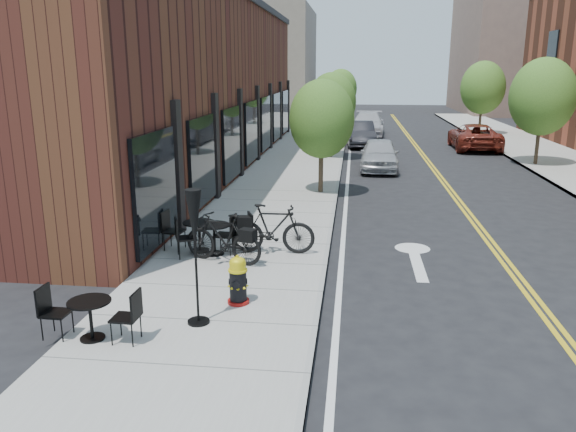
{
  "coord_description": "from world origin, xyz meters",
  "views": [
    {
      "loc": [
        0.51,
        -10.02,
        4.25
      ],
      "look_at": [
        -0.94,
        2.24,
        1.0
      ],
      "focal_mm": 35.0,
      "sensor_mm": 36.0,
      "label": 1
    }
  ],
  "objects_px": {
    "fire_hydrant": "(238,281)",
    "parked_car_a": "(379,154)",
    "bistro_set_b": "(214,235)",
    "bicycle_right": "(273,229)",
    "parked_car_c": "(368,124)",
    "bicycle_left": "(223,238)",
    "parked_car_far": "(474,137)",
    "bistro_set_c": "(199,232)",
    "parked_car_b": "(360,134)",
    "bistro_set_a": "(90,314)",
    "patio_umbrella": "(194,229)"
  },
  "relations": [
    {
      "from": "parked_car_a",
      "to": "bicycle_left",
      "type": "bearing_deg",
      "value": -105.05
    },
    {
      "from": "fire_hydrant",
      "to": "parked_car_a",
      "type": "relative_size",
      "value": 0.23
    },
    {
      "from": "fire_hydrant",
      "to": "patio_umbrella",
      "type": "height_order",
      "value": "patio_umbrella"
    },
    {
      "from": "parked_car_a",
      "to": "parked_car_far",
      "type": "height_order",
      "value": "parked_car_far"
    },
    {
      "from": "bistro_set_c",
      "to": "patio_umbrella",
      "type": "bearing_deg",
      "value": -67.86
    },
    {
      "from": "bistro_set_b",
      "to": "parked_car_far",
      "type": "height_order",
      "value": "parked_car_far"
    },
    {
      "from": "parked_car_far",
      "to": "patio_umbrella",
      "type": "bearing_deg",
      "value": 69.86
    },
    {
      "from": "bicycle_left",
      "to": "bistro_set_c",
      "type": "height_order",
      "value": "bicycle_left"
    },
    {
      "from": "bicycle_left",
      "to": "parked_car_far",
      "type": "bearing_deg",
      "value": 172.11
    },
    {
      "from": "bicycle_left",
      "to": "parked_car_a",
      "type": "xyz_separation_m",
      "value": [
        3.87,
        12.82,
        -0.01
      ]
    },
    {
      "from": "fire_hydrant",
      "to": "parked_car_c",
      "type": "bearing_deg",
      "value": 73.8
    },
    {
      "from": "fire_hydrant",
      "to": "parked_car_far",
      "type": "distance_m",
      "value": 23.58
    },
    {
      "from": "bistro_set_c",
      "to": "parked_car_b",
      "type": "distance_m",
      "value": 20.14
    },
    {
      "from": "fire_hydrant",
      "to": "bistro_set_c",
      "type": "bearing_deg",
      "value": 107.45
    },
    {
      "from": "fire_hydrant",
      "to": "bicycle_right",
      "type": "relative_size",
      "value": 0.47
    },
    {
      "from": "parked_car_far",
      "to": "fire_hydrant",
      "type": "bearing_deg",
      "value": 70.21
    },
    {
      "from": "fire_hydrant",
      "to": "parked_car_far",
      "type": "bearing_deg",
      "value": 58.63
    },
    {
      "from": "fire_hydrant",
      "to": "bicycle_left",
      "type": "bearing_deg",
      "value": 99.41
    },
    {
      "from": "bistro_set_c",
      "to": "parked_car_b",
      "type": "bearing_deg",
      "value": 86.21
    },
    {
      "from": "bistro_set_a",
      "to": "parked_car_far",
      "type": "distance_m",
      "value": 25.87
    },
    {
      "from": "bicycle_right",
      "to": "parked_car_far",
      "type": "xyz_separation_m",
      "value": [
        8.23,
        19.11,
        -0.01
      ]
    },
    {
      "from": "parked_car_a",
      "to": "bistro_set_a",
      "type": "bearing_deg",
      "value": -105.33
    },
    {
      "from": "fire_hydrant",
      "to": "bistro_set_a",
      "type": "bearing_deg",
      "value": -150.99
    },
    {
      "from": "parked_car_c",
      "to": "parked_car_far",
      "type": "relative_size",
      "value": 1.02
    },
    {
      "from": "bicycle_right",
      "to": "patio_umbrella",
      "type": "xyz_separation_m",
      "value": [
        -0.72,
        -3.79,
        1.06
      ]
    },
    {
      "from": "bistro_set_c",
      "to": "patio_umbrella",
      "type": "distance_m",
      "value": 4.03
    },
    {
      "from": "fire_hydrant",
      "to": "bicycle_left",
      "type": "distance_m",
      "value": 2.28
    },
    {
      "from": "patio_umbrella",
      "to": "parked_car_c",
      "type": "bearing_deg",
      "value": 83.39
    },
    {
      "from": "parked_car_c",
      "to": "bistro_set_a",
      "type": "bearing_deg",
      "value": -95.98
    },
    {
      "from": "bicycle_right",
      "to": "parked_car_c",
      "type": "xyz_separation_m",
      "value": [
        2.65,
        25.22,
        0.04
      ]
    },
    {
      "from": "bicycle_right",
      "to": "parked_car_far",
      "type": "distance_m",
      "value": 20.81
    },
    {
      "from": "parked_car_c",
      "to": "patio_umbrella",
      "type": "bearing_deg",
      "value": -93.3
    },
    {
      "from": "bicycle_right",
      "to": "bistro_set_a",
      "type": "relative_size",
      "value": 1.24
    },
    {
      "from": "bistro_set_a",
      "to": "patio_umbrella",
      "type": "xyz_separation_m",
      "value": [
        1.51,
        0.76,
        1.22
      ]
    },
    {
      "from": "fire_hydrant",
      "to": "bistro_set_b",
      "type": "distance_m",
      "value": 2.88
    },
    {
      "from": "bicycle_left",
      "to": "bistro_set_c",
      "type": "xyz_separation_m",
      "value": [
        -0.73,
        0.7,
        -0.1
      ]
    },
    {
      "from": "patio_umbrella",
      "to": "bistro_set_c",
      "type": "bearing_deg",
      "value": 105.01
    },
    {
      "from": "parked_car_a",
      "to": "parked_car_c",
      "type": "xyz_separation_m",
      "value": [
        -0.24,
        13.17,
        0.06
      ]
    },
    {
      "from": "fire_hydrant",
      "to": "parked_car_c",
      "type": "distance_m",
      "value": 28.28
    },
    {
      "from": "parked_car_a",
      "to": "parked_car_far",
      "type": "distance_m",
      "value": 8.85
    },
    {
      "from": "fire_hydrant",
      "to": "bicycle_right",
      "type": "height_order",
      "value": "bicycle_right"
    },
    {
      "from": "bicycle_right",
      "to": "bistro_set_c",
      "type": "bearing_deg",
      "value": 90.82
    },
    {
      "from": "bistro_set_a",
      "to": "bistro_set_b",
      "type": "height_order",
      "value": "bistro_set_b"
    },
    {
      "from": "parked_car_b",
      "to": "parked_car_far",
      "type": "height_order",
      "value": "parked_car_far"
    },
    {
      "from": "bicycle_right",
      "to": "parked_car_c",
      "type": "bearing_deg",
      "value": -7.44
    },
    {
      "from": "bicycle_right",
      "to": "parked_car_a",
      "type": "height_order",
      "value": "parked_car_a"
    },
    {
      "from": "parked_car_a",
      "to": "bistro_set_b",
      "type": "bearing_deg",
      "value": -107.09
    },
    {
      "from": "fire_hydrant",
      "to": "parked_car_far",
      "type": "height_order",
      "value": "parked_car_far"
    },
    {
      "from": "bicycle_right",
      "to": "bistro_set_c",
      "type": "distance_m",
      "value": 1.72
    },
    {
      "from": "bistro_set_c",
      "to": "parked_car_b",
      "type": "xyz_separation_m",
      "value": [
        3.82,
        19.78,
        0.11
      ]
    }
  ]
}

